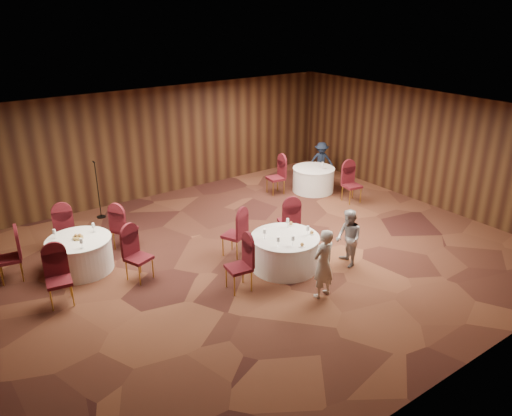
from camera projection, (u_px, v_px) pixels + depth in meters
ground at (254, 257)px, 11.46m from camera, size 12.00×12.00×0.00m
room_shell at (254, 176)px, 10.70m from camera, size 12.00×12.00×12.00m
table_main at (285, 252)px, 10.88m from camera, size 1.50×1.50×0.74m
table_left at (80, 254)px, 10.77m from camera, size 1.37×1.37×0.74m
table_right at (313, 179)px, 15.32m from camera, size 1.28×1.28×0.74m
chairs_main at (255, 240)px, 11.15m from camera, size 2.88×1.95×1.00m
chairs_left at (80, 249)px, 10.72m from camera, size 3.16×3.05×1.00m
chairs_right at (313, 182)px, 14.76m from camera, size 1.98×2.42×1.00m
tabletop_main at (293, 232)px, 10.70m from camera, size 1.07×1.11×0.22m
tabletop_left at (77, 236)px, 10.60m from camera, size 0.86×0.85×0.22m
tabletop_right at (323, 164)px, 15.03m from camera, size 0.08×0.08×0.22m
mic_stand at (99, 201)px, 13.41m from camera, size 0.24×0.24×1.58m
woman_a at (323, 264)px, 9.67m from camera, size 0.56×0.40×1.44m
woman_b at (348, 238)px, 10.88m from camera, size 0.68×0.76×1.30m
man_c at (321, 161)px, 16.28m from camera, size 0.92×0.83×1.24m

